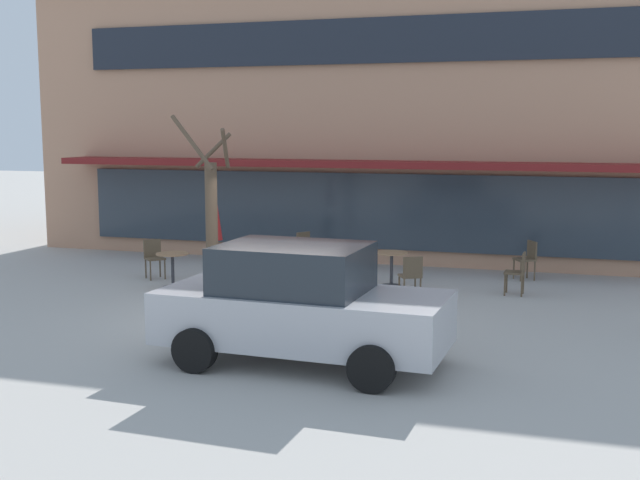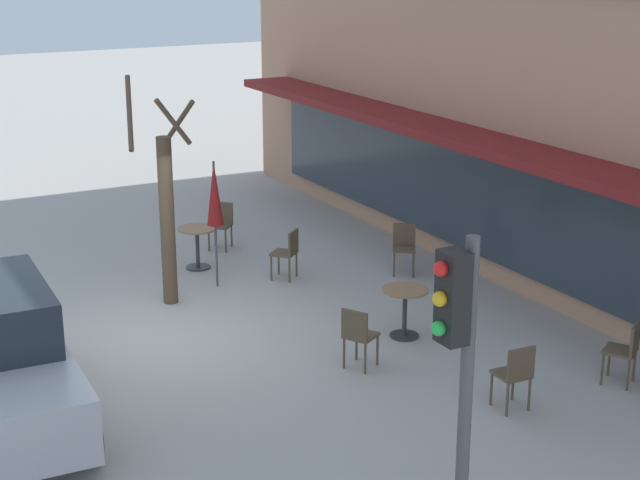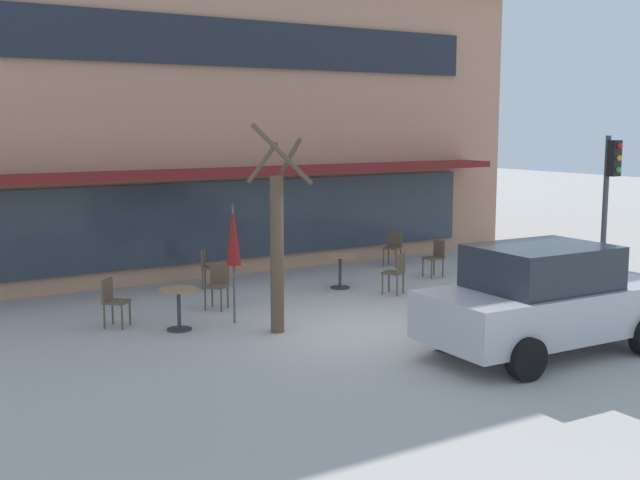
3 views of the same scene
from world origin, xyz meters
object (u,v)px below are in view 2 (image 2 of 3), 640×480
object	(u,v)px
patio_umbrella_green_folded	(215,194)
cafe_chair_3	(626,348)
traffic_light_pole	(458,363)
cafe_chair_1	(404,245)
cafe_chair_4	(515,372)
cafe_chair_2	(288,250)
cafe_chair_0	(221,222)
cafe_table_near_wall	(405,304)
cafe_chair_5	(358,333)
street_tree	(166,210)
cafe_table_streetside	(197,241)

from	to	relation	value
patio_umbrella_green_folded	cafe_chair_3	bearing A→B (deg)	27.80
cafe_chair_3	traffic_light_pole	bearing A→B (deg)	-61.77
cafe_chair_1	cafe_chair_4	size ratio (longest dim) A/B	1.00
patio_umbrella_green_folded	cafe_chair_2	xyz separation A→B (m)	(0.25, 1.24, -1.10)
cafe_chair_0	cafe_chair_2	world-z (taller)	same
cafe_chair_2	cafe_chair_4	size ratio (longest dim) A/B	1.00
cafe_chair_1	traffic_light_pole	bearing A→B (deg)	-30.55
cafe_table_near_wall	cafe_chair_5	bearing A→B (deg)	-61.18
cafe_chair_3	traffic_light_pole	world-z (taller)	traffic_light_pole
cafe_chair_3	cafe_chair_5	world-z (taller)	same
cafe_chair_5	street_tree	distance (m)	4.11
cafe_chair_1	cafe_chair_0	bearing A→B (deg)	-141.93
cafe_table_streetside	cafe_chair_0	size ratio (longest dim) A/B	0.85
cafe_table_near_wall	cafe_chair_5	size ratio (longest dim) A/B	0.85
cafe_chair_4	street_tree	bearing A→B (deg)	-156.73
cafe_chair_5	cafe_table_streetside	bearing A→B (deg)	-176.29
cafe_chair_5	traffic_light_pole	xyz separation A→B (m)	(4.63, -1.78, 1.77)
cafe_table_near_wall	traffic_light_pole	bearing A→B (deg)	-29.40
patio_umbrella_green_folded	cafe_chair_3	world-z (taller)	patio_umbrella_green_folded
patio_umbrella_green_folded	street_tree	bearing A→B (deg)	-69.85
patio_umbrella_green_folded	cafe_chair_2	size ratio (longest dim) A/B	2.47
cafe_chair_2	cafe_chair_0	bearing A→B (deg)	-172.05
traffic_light_pole	cafe_table_near_wall	bearing A→B (deg)	150.60
cafe_chair_3	traffic_light_pole	size ratio (longest dim) A/B	0.26
cafe_table_streetside	street_tree	distance (m)	2.07
street_tree	cafe_chair_0	bearing A→B (deg)	140.81
patio_umbrella_green_folded	cafe_table_streetside	bearing A→B (deg)	176.35
street_tree	cafe_chair_1	bearing A→B (deg)	82.27
cafe_chair_1	cafe_chair_4	world-z (taller)	same
patio_umbrella_green_folded	cafe_table_near_wall	bearing A→B (deg)	25.03
cafe_chair_2	cafe_chair_3	size ratio (longest dim) A/B	1.00
cafe_chair_5	traffic_light_pole	size ratio (longest dim) A/B	0.26
cafe_table_near_wall	traffic_light_pole	distance (m)	6.33
patio_umbrella_green_folded	cafe_chair_4	bearing A→B (deg)	13.66
cafe_table_near_wall	patio_umbrella_green_folded	xyz separation A→B (m)	(-3.42, -1.60, 1.11)
cafe_chair_3	street_tree	size ratio (longest dim) A/B	0.24
cafe_chair_0	cafe_chair_1	size ratio (longest dim) A/B	1.00
cafe_chair_4	cafe_chair_2	bearing A→B (deg)	-177.58
patio_umbrella_green_folded	traffic_light_pole	xyz separation A→B (m)	(8.71, -1.38, 0.67)
cafe_table_near_wall	patio_umbrella_green_folded	size ratio (longest dim) A/B	0.35
cafe_chair_0	cafe_chair_4	world-z (taller)	same
cafe_table_near_wall	cafe_chair_2	bearing A→B (deg)	-173.51
cafe_table_near_wall	patio_umbrella_green_folded	bearing A→B (deg)	-154.97
cafe_table_near_wall	cafe_chair_1	bearing A→B (deg)	147.09
cafe_table_streetside	cafe_chair_1	xyz separation A→B (m)	(2.00, 3.14, 0.01)
patio_umbrella_green_folded	cafe_chair_2	bearing A→B (deg)	78.54
patio_umbrella_green_folded	cafe_chair_1	world-z (taller)	patio_umbrella_green_folded
cafe_chair_5	traffic_light_pole	distance (m)	5.27
cafe_table_streetside	cafe_chair_0	distance (m)	1.26
street_tree	traffic_light_pole	bearing A→B (deg)	-2.70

